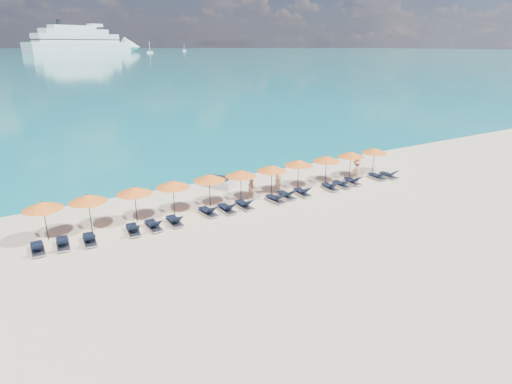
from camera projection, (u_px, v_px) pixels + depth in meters
ground at (283, 226)px, 24.97m from camera, size 1400.00×1400.00×0.00m
cruise_ship at (90, 43)px, 503.90m from camera, size 148.42×83.08×42.19m
sailboat_near at (150, 52)px, 484.78m from camera, size 6.73×2.24×12.35m
sailboat_far at (184, 50)px, 607.15m from camera, size 5.63×1.88×10.31m
jetski at (220, 183)px, 31.59m from camera, size 1.73×2.52×0.84m
beachgoer_a at (278, 182)px, 30.37m from camera, size 0.64×0.47×1.59m
beachgoer_b at (252, 189)px, 29.02m from camera, size 0.78×0.54×1.47m
beachgoer_c at (357, 171)px, 32.64m from camera, size 1.21×0.72×1.75m
umbrella_0 at (43, 205)px, 22.47m from camera, size 2.10×2.10×2.28m
umbrella_1 at (88, 198)px, 23.51m from camera, size 2.10×2.10×2.28m
umbrella_2 at (134, 190)px, 24.81m from camera, size 2.10×2.10×2.28m
umbrella_3 at (173, 184)px, 25.92m from camera, size 2.10×2.10×2.28m
umbrella_4 at (209, 177)px, 27.20m from camera, size 2.10×2.10×2.28m
umbrella_5 at (241, 173)px, 28.08m from camera, size 2.10×2.10×2.28m
umbrella_6 at (272, 168)px, 29.24m from camera, size 2.10×2.10×2.28m
umbrella_7 at (298, 162)px, 30.59m from camera, size 2.10×2.10×2.28m
umbrella_8 at (327, 158)px, 31.66m from camera, size 2.10×2.10×2.28m
umbrella_9 at (351, 154)px, 32.90m from camera, size 2.10×2.10×2.28m
umbrella_10 at (374, 150)px, 34.07m from camera, size 2.10×2.10×2.28m
lounger_0 at (37, 248)px, 21.70m from camera, size 0.65×1.71×0.66m
lounger_1 at (63, 243)px, 22.26m from camera, size 0.76×1.74×0.66m
lounger_2 at (90, 239)px, 22.71m from camera, size 0.76×1.75×0.66m
lounger_3 at (133, 229)px, 23.91m from camera, size 0.79×1.75×0.66m
lounger_4 at (153, 225)px, 24.46m from camera, size 0.66×1.71×0.66m
lounger_5 at (175, 221)px, 25.08m from camera, size 0.65×1.71×0.66m
lounger_6 at (208, 211)px, 26.47m from camera, size 0.76×1.75×0.66m
lounger_7 at (227, 208)px, 26.96m from camera, size 0.65×1.71×0.66m
lounger_8 at (244, 205)px, 27.60m from camera, size 0.65×1.71×0.66m
lounger_9 at (276, 199)px, 28.64m from camera, size 0.76×1.75×0.66m
lounger_10 at (286, 195)px, 29.35m from camera, size 0.66×1.71×0.66m
lounger_11 at (302, 192)px, 29.94m from camera, size 0.76×1.74×0.66m
lounger_12 at (330, 187)px, 31.06m from camera, size 0.79×1.76×0.66m
lounger_13 at (342, 184)px, 31.64m from camera, size 0.75×1.74×0.66m
lounger_14 at (353, 181)px, 32.32m from camera, size 0.78×1.75×0.66m
lounger_15 at (377, 176)px, 33.50m from camera, size 0.67×1.72×0.66m
lounger_16 at (389, 175)px, 33.83m from camera, size 0.64×1.71×0.66m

